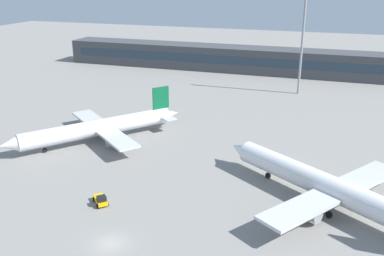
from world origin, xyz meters
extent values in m
plane|color=gray|center=(0.00, 40.00, 0.00)|extent=(400.00, 400.00, 0.00)
cube|color=#3F4247|center=(0.00, 114.05, 4.50)|extent=(152.82, 12.00, 9.00)
cube|color=#263847|center=(0.00, 108.00, 4.95)|extent=(145.17, 0.16, 2.80)
cylinder|color=white|center=(27.75, 19.87, 3.37)|extent=(32.73, 23.55, 3.88)
cone|color=white|center=(11.01, 31.00, 3.37)|extent=(5.59, 5.43, 3.68)
cube|color=silver|center=(28.60, 19.31, 3.06)|extent=(21.01, 28.20, 0.51)
cylinder|color=gray|center=(31.99, 24.41, 1.62)|extent=(3.85, 3.51, 2.04)
cylinder|color=gray|center=(25.22, 14.21, 1.62)|extent=(3.85, 3.51, 2.04)
cylinder|color=black|center=(17.05, 26.98, 0.51)|extent=(1.08, 0.90, 1.02)
cylinder|color=black|center=(30.92, 20.95, 0.51)|extent=(1.08, 0.90, 1.02)
cylinder|color=black|center=(27.99, 16.53, 0.51)|extent=(1.08, 0.90, 1.02)
cylinder|color=silver|center=(-21.05, 33.36, 3.11)|extent=(23.88, 28.75, 3.58)
cone|color=silver|center=(-32.59, 18.84, 3.11)|extent=(5.11, 5.19, 3.40)
cone|color=silver|center=(-9.62, 47.75, 3.11)|extent=(4.19, 4.36, 2.50)
cube|color=#0C5933|center=(-11.39, 45.52, 7.48)|extent=(2.84, 3.45, 5.18)
cube|color=silver|center=(-11.21, 45.74, 3.29)|extent=(9.01, 7.92, 0.23)
cube|color=silver|center=(-20.46, 34.10, 2.82)|extent=(24.92, 21.10, 0.47)
cylinder|color=gray|center=(-24.88, 37.61, 1.50)|extent=(3.35, 3.53, 1.88)
cylinder|color=gray|center=(-16.04, 30.59, 1.50)|extent=(3.35, 3.53, 1.88)
cylinder|color=black|center=(-28.43, 24.08, 0.47)|extent=(0.88, 0.97, 0.94)
cylinder|color=black|center=(-21.79, 36.36, 0.47)|extent=(0.88, 0.97, 0.94)
cylinder|color=black|center=(-17.96, 33.32, 0.47)|extent=(0.88, 0.97, 0.94)
cube|color=#F2B20C|center=(-6.85, 9.16, 0.65)|extent=(3.60, 3.61, 0.60)
cube|color=black|center=(-6.21, 8.53, 1.30)|extent=(1.77, 1.77, 0.90)
cylinder|color=black|center=(-6.56, 7.76, 0.35)|extent=(0.67, 0.67, 0.70)
cylinder|color=black|center=(-5.45, 8.86, 0.35)|extent=(0.67, 0.67, 0.70)
cylinder|color=black|center=(-8.25, 9.47, 0.35)|extent=(0.67, 0.67, 0.70)
cylinder|color=black|center=(-7.14, 10.56, 0.35)|extent=(0.67, 0.67, 0.70)
cylinder|color=gray|center=(16.17, 88.09, 14.61)|extent=(0.70, 0.70, 29.21)
camera|label=1|loc=(26.77, -44.23, 34.89)|focal=40.60mm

